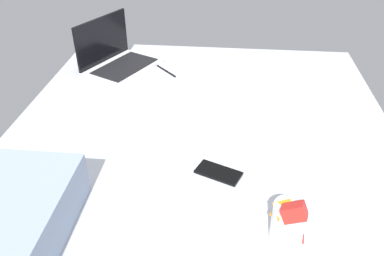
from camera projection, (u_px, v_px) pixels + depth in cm
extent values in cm
cube|color=#B7BCC6|center=(198.00, 169.00, 137.79)|extent=(180.00, 140.00, 18.00)
cube|color=silver|center=(123.00, 68.00, 183.93)|extent=(39.80, 35.34, 2.00)
cube|color=black|center=(125.00, 66.00, 182.60)|extent=(33.54, 28.18, 0.40)
cube|color=black|center=(102.00, 40.00, 182.42)|extent=(29.96, 15.66, 21.00)
cylinder|color=silver|center=(289.00, 223.00, 97.94)|extent=(9.00, 9.00, 11.00)
cube|color=red|center=(292.00, 230.00, 98.77)|extent=(6.09, 6.03, 5.40)
cube|color=orange|center=(286.00, 217.00, 99.85)|extent=(8.75, 8.67, 6.22)
cube|color=red|center=(290.00, 220.00, 96.17)|extent=(6.92, 6.98, 4.60)
cube|color=orange|center=(284.00, 212.00, 95.51)|extent=(5.95, 5.94, 4.64)
cube|color=red|center=(294.00, 212.00, 92.61)|extent=(5.95, 7.36, 6.74)
cube|color=black|center=(219.00, 173.00, 121.81)|extent=(11.70, 15.54, 0.80)
cube|color=black|center=(165.00, 70.00, 183.21)|extent=(12.91, 11.96, 0.60)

